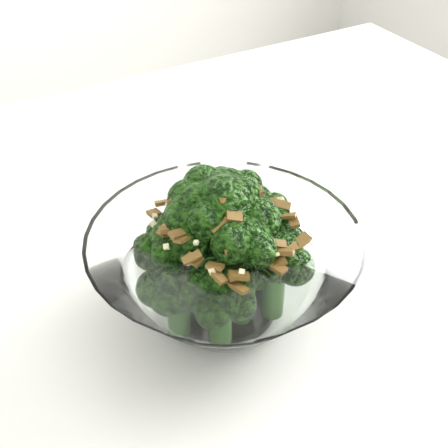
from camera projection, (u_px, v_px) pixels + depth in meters
table at (97, 400)px, 0.49m from camera, size 1.26×0.89×0.75m
broccoli_dish at (223, 264)px, 0.45m from camera, size 0.19×0.19×0.12m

